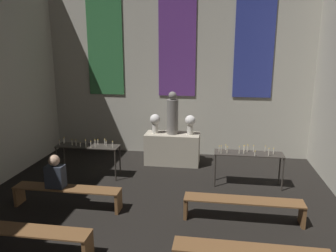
# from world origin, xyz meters

# --- Properties ---
(wall_back) EXTENTS (7.84, 0.16, 5.54)m
(wall_back) POSITION_xyz_m (0.00, 10.12, 2.80)
(wall_back) COLOR #B2AD9E
(wall_back) RESTS_ON ground_plane
(altar) EXTENTS (1.48, 0.65, 0.85)m
(altar) POSITION_xyz_m (0.00, 9.14, 0.43)
(altar) COLOR #ADA38E
(altar) RESTS_ON ground_plane
(statue) EXTENTS (0.31, 0.31, 1.16)m
(statue) POSITION_xyz_m (0.00, 9.14, 1.38)
(statue) COLOR slate
(statue) RESTS_ON altar
(flower_vase_left) EXTENTS (0.28, 0.28, 0.53)m
(flower_vase_left) POSITION_xyz_m (-0.48, 9.14, 1.18)
(flower_vase_left) COLOR beige
(flower_vase_left) RESTS_ON altar
(flower_vase_right) EXTENTS (0.28, 0.28, 0.53)m
(flower_vase_right) POSITION_xyz_m (0.48, 9.14, 1.18)
(flower_vase_right) COLOR beige
(flower_vase_right) RESTS_ON altar
(candle_rack_left) EXTENTS (1.55, 0.44, 0.99)m
(candle_rack_left) POSITION_xyz_m (-1.94, 7.91, 0.70)
(candle_rack_left) COLOR #332D28
(candle_rack_left) RESTS_ON ground_plane
(candle_rack_right) EXTENTS (1.55, 0.44, 0.99)m
(candle_rack_right) POSITION_xyz_m (1.93, 7.92, 0.70)
(candle_rack_right) COLOR #332D28
(candle_rack_right) RESTS_ON ground_plane
(pew_third_left) EXTENTS (2.17, 0.36, 0.43)m
(pew_third_left) POSITION_xyz_m (-1.72, 4.71, 0.32)
(pew_third_left) COLOR brown
(pew_third_left) RESTS_ON ground_plane
(pew_back_left) EXTENTS (2.17, 0.36, 0.43)m
(pew_back_left) POSITION_xyz_m (-1.72, 6.26, 0.32)
(pew_back_left) COLOR brown
(pew_back_left) RESTS_ON ground_plane
(pew_back_right) EXTENTS (2.17, 0.36, 0.43)m
(pew_back_right) POSITION_xyz_m (1.72, 6.26, 0.32)
(pew_back_right) COLOR brown
(pew_back_right) RESTS_ON ground_plane
(person_seated) EXTENTS (0.36, 0.24, 0.67)m
(person_seated) POSITION_xyz_m (-1.94, 6.26, 0.72)
(person_seated) COLOR #282D38
(person_seated) RESTS_ON pew_back_left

